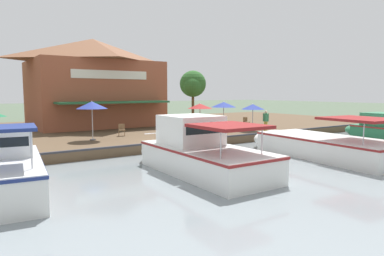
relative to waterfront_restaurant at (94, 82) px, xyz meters
The scene contains 19 objects.
ground_plane 14.71m from the waterfront_restaurant, ahead, with size 220.00×220.00×0.00m, color #4C5B47.
quay_deck 5.31m from the waterfront_restaurant, 10.32° to the left, with size 22.00×56.00×0.60m, color brown.
quay_edge_fender 14.42m from the waterfront_restaurant, ahead, with size 0.20×50.40×0.10m, color #2D2D33.
waterfront_restaurant is the anchor object (origin of this frame).
patio_umbrella_near_quay_edge 12.47m from the waterfront_restaurant, 42.37° to the left, with size 2.15×2.15×2.33m.
patio_umbrella_back_row 10.79m from the waterfront_restaurant, 19.20° to the right, with size 1.97×1.97×2.56m.
patio_umbrella_by_entrance 11.87m from the waterfront_restaurant, 23.06° to the left, with size 1.88×1.88×2.30m.
patio_umbrella_far_corner 15.11m from the waterfront_restaurant, 36.61° to the left, with size 1.85×1.85×2.21m.
cafe_chair_back_row_seat 14.68m from the waterfront_restaurant, 50.62° to the left, with size 0.51×0.51×0.85m.
cafe_chair_beside_entrance 13.32m from the waterfront_restaurant, 15.23° to the left, with size 0.55×0.55×0.85m.
cafe_chair_far_corner_seat 9.19m from the waterfront_restaurant, 25.31° to the left, with size 0.57×0.57×0.85m.
cafe_chair_facing_river 15.02m from the waterfront_restaurant, 34.66° to the right, with size 0.54×0.54×0.85m.
cafe_chair_under_first_umbrella 12.94m from the waterfront_restaurant, 22.62° to the left, with size 0.58×0.58×0.85m.
cafe_chair_mid_patio 9.77m from the waterfront_restaurant, ahead, with size 0.58×0.58×0.85m.
person_mid_patio 16.28m from the waterfront_restaurant, 36.95° to the left, with size 0.47×0.47×1.65m.
motorboat_outer_channel 20.33m from the waterfront_restaurant, 27.87° to the right, with size 7.68×3.25×2.57m.
motorboat_distant_upstream 21.18m from the waterfront_restaurant, 17.79° to the left, with size 9.69×4.06×2.34m.
motorboat_far_downstream 19.49m from the waterfront_restaurant, ahead, with size 8.23×3.16×2.55m.
tree_downstream_bank 14.89m from the waterfront_restaurant, 106.94° to the left, with size 3.55×3.38×5.89m.
Camera 1 is at (18.04, -11.12, 3.70)m, focal length 32.00 mm.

